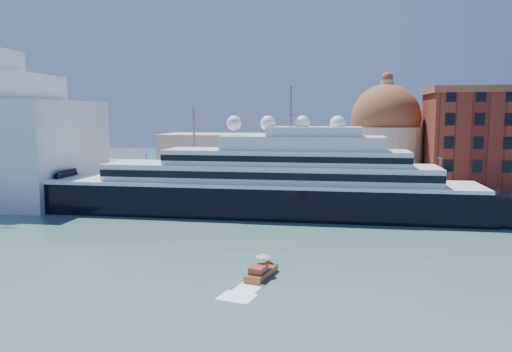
# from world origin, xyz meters

# --- Properties ---
(ground) EXTENTS (400.00, 400.00, 0.00)m
(ground) POSITION_xyz_m (0.00, 0.00, 0.00)
(ground) COLOR #3A6463
(ground) RESTS_ON ground
(quay) EXTENTS (180.00, 10.00, 2.50)m
(quay) POSITION_xyz_m (0.00, 34.00, 1.25)
(quay) COLOR gray
(quay) RESTS_ON ground
(land) EXTENTS (260.00, 72.00, 2.00)m
(land) POSITION_xyz_m (0.00, 75.00, 1.00)
(land) COLOR slate
(land) RESTS_ON ground
(quay_fence) EXTENTS (180.00, 0.10, 1.20)m
(quay_fence) POSITION_xyz_m (0.00, 29.50, 3.10)
(quay_fence) COLOR slate
(quay_fence) RESTS_ON quay
(superyacht) EXTENTS (94.72, 13.13, 28.31)m
(superyacht) POSITION_xyz_m (-7.50, 23.00, 4.89)
(superyacht) COLOR black
(superyacht) RESTS_ON ground
(service_barge) EXTENTS (11.57, 5.31, 2.51)m
(service_barge) POSITION_xyz_m (-41.12, 21.44, 0.72)
(service_barge) COLOR white
(service_barge) RESTS_ON ground
(water_taxi) EXTENTS (3.33, 6.36, 2.88)m
(water_taxi) POSITION_xyz_m (1.53, -13.76, 0.69)
(water_taxi) COLOR brown
(water_taxi) RESTS_ON ground
(church) EXTENTS (66.00, 18.00, 25.50)m
(church) POSITION_xyz_m (6.39, 57.72, 10.91)
(church) COLOR beige
(church) RESTS_ON land
(lamp_posts) EXTENTS (120.80, 2.40, 18.00)m
(lamp_posts) POSITION_xyz_m (-12.67, 32.27, 9.84)
(lamp_posts) COLOR slate
(lamp_posts) RESTS_ON quay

